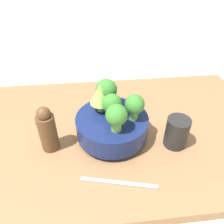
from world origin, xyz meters
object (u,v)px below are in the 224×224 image
object	(u,v)px
cup	(177,132)
fork	(119,183)
pepper_mill	(47,130)
bowl	(112,126)

from	to	relation	value
cup	fork	world-z (taller)	cup
pepper_mill	bowl	bearing A→B (deg)	7.68
bowl	pepper_mill	world-z (taller)	pepper_mill
cup	pepper_mill	world-z (taller)	pepper_mill
bowl	fork	bearing A→B (deg)	-90.67
pepper_mill	cup	bearing A→B (deg)	-4.27
bowl	cup	size ratio (longest dim) A/B	2.31
pepper_mill	fork	size ratio (longest dim) A/B	0.75
pepper_mill	fork	xyz separation A→B (m)	(0.18, -0.15, -0.07)
pepper_mill	fork	distance (m)	0.24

